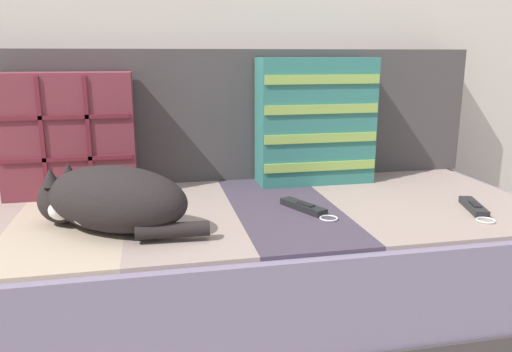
{
  "coord_description": "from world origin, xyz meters",
  "views": [
    {
      "loc": [
        -0.21,
        -1.23,
        0.82
      ],
      "look_at": [
        0.06,
        0.05,
        0.5
      ],
      "focal_mm": 35.0,
      "sensor_mm": 36.0,
      "label": 1
    }
  ],
  "objects_px": {
    "throw_pillow_quilted": "(69,135)",
    "throw_pillow_striped": "(315,121)",
    "game_remote_far": "(305,207)",
    "couch": "(232,270)",
    "game_remote_near": "(474,208)",
    "sleeping_cat": "(108,200)"
  },
  "relations": [
    {
      "from": "throw_pillow_quilted",
      "to": "game_remote_far",
      "type": "height_order",
      "value": "throw_pillow_quilted"
    },
    {
      "from": "throw_pillow_quilted",
      "to": "game_remote_near",
      "type": "height_order",
      "value": "throw_pillow_quilted"
    },
    {
      "from": "game_remote_near",
      "to": "sleeping_cat",
      "type": "bearing_deg",
      "value": 177.21
    },
    {
      "from": "throw_pillow_quilted",
      "to": "game_remote_near",
      "type": "distance_m",
      "value": 1.19
    },
    {
      "from": "couch",
      "to": "sleeping_cat",
      "type": "bearing_deg",
      "value": -155.79
    },
    {
      "from": "couch",
      "to": "throw_pillow_striped",
      "type": "relative_size",
      "value": 4.49
    },
    {
      "from": "throw_pillow_striped",
      "to": "game_remote_far",
      "type": "height_order",
      "value": "throw_pillow_striped"
    },
    {
      "from": "throw_pillow_quilted",
      "to": "game_remote_far",
      "type": "xyz_separation_m",
      "value": [
        0.65,
        -0.31,
        -0.18
      ]
    },
    {
      "from": "couch",
      "to": "sleeping_cat",
      "type": "distance_m",
      "value": 0.45
    },
    {
      "from": "throw_pillow_striped",
      "to": "game_remote_near",
      "type": "bearing_deg",
      "value": -50.63
    },
    {
      "from": "throw_pillow_striped",
      "to": "sleeping_cat",
      "type": "bearing_deg",
      "value": -151.02
    },
    {
      "from": "throw_pillow_quilted",
      "to": "throw_pillow_striped",
      "type": "distance_m",
      "value": 0.77
    },
    {
      "from": "throw_pillow_striped",
      "to": "sleeping_cat",
      "type": "distance_m",
      "value": 0.74
    },
    {
      "from": "game_remote_near",
      "to": "game_remote_far",
      "type": "distance_m",
      "value": 0.47
    },
    {
      "from": "throw_pillow_striped",
      "to": "throw_pillow_quilted",
      "type": "bearing_deg",
      "value": 179.97
    },
    {
      "from": "couch",
      "to": "game_remote_near",
      "type": "distance_m",
      "value": 0.71
    },
    {
      "from": "game_remote_near",
      "to": "game_remote_far",
      "type": "xyz_separation_m",
      "value": [
        -0.46,
        0.1,
        0.0
      ]
    },
    {
      "from": "couch",
      "to": "sleeping_cat",
      "type": "xyz_separation_m",
      "value": [
        -0.32,
        -0.15,
        0.28
      ]
    },
    {
      "from": "game_remote_far",
      "to": "couch",
      "type": "bearing_deg",
      "value": 153.25
    },
    {
      "from": "throw_pillow_striped",
      "to": "game_remote_far",
      "type": "distance_m",
      "value": 0.38
    },
    {
      "from": "game_remote_near",
      "to": "game_remote_far",
      "type": "bearing_deg",
      "value": 167.99
    },
    {
      "from": "game_remote_near",
      "to": "couch",
      "type": "bearing_deg",
      "value": 163.37
    }
  ]
}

